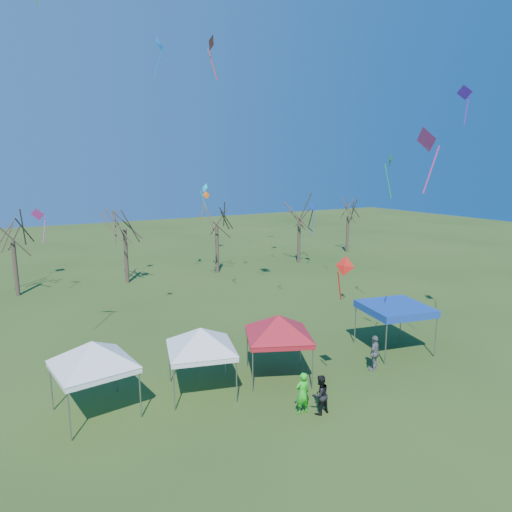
{
  "coord_description": "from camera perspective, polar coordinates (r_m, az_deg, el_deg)",
  "views": [
    {
      "loc": [
        -11.8,
        -14.21,
        9.79
      ],
      "look_at": [
        -1.88,
        3.0,
        5.91
      ],
      "focal_mm": 32.0,
      "sensor_mm": 36.0,
      "label": 1
    }
  ],
  "objects": [
    {
      "name": "kite_13",
      "position": [
        36.88,
        -25.59,
        4.68
      ],
      "size": [
        1.16,
        0.99,
        2.62
      ],
      "rotation": [
        0.0,
        0.0,
        2.65
      ],
      "color": "#D12EA3",
      "rests_on": "ground"
    },
    {
      "name": "tent_red",
      "position": [
        21.27,
        2.83,
        -7.91
      ],
      "size": [
        3.78,
        3.78,
        3.58
      ],
      "rotation": [
        0.0,
        0.0,
        -0.42
      ],
      "color": "gray",
      "rests_on": "ground"
    },
    {
      "name": "kite_19",
      "position": [
        36.5,
        -6.47,
        8.4
      ],
      "size": [
        0.57,
        0.82,
        2.08
      ],
      "rotation": [
        0.0,
        0.0,
        4.87
      ],
      "color": "#0DC6CB",
      "rests_on": "ground"
    },
    {
      "name": "tree_5",
      "position": [
        53.85,
        11.5,
        6.51
      ],
      "size": [
        3.39,
        3.39,
        7.46
      ],
      "color": "#3D2D21",
      "rests_on": "ground"
    },
    {
      "name": "kite_17",
      "position": [
        29.27,
        16.38,
        11.31
      ],
      "size": [
        0.72,
        0.84,
        2.76
      ],
      "rotation": [
        0.0,
        0.0,
        4.09
      ],
      "color": "#179920",
      "rests_on": "ground"
    },
    {
      "name": "tent_white_mid",
      "position": [
        20.09,
        -6.94,
        -9.44
      ],
      "size": [
        3.78,
        3.78,
        3.46
      ],
      "rotation": [
        0.0,
        0.0,
        -0.27
      ],
      "color": "gray",
      "rests_on": "ground"
    },
    {
      "name": "tree_4",
      "position": [
        47.02,
        5.47,
        6.45
      ],
      "size": [
        3.58,
        3.58,
        7.89
      ],
      "color": "#3D2D21",
      "rests_on": "ground"
    },
    {
      "name": "tent_white_west",
      "position": [
        19.31,
        -19.83,
        -10.58
      ],
      "size": [
        4.04,
        4.04,
        3.58
      ],
      "rotation": [
        0.0,
        0.0,
        0.12
      ],
      "color": "gray",
      "rests_on": "ground"
    },
    {
      "name": "kite_24",
      "position": [
        26.64,
        -5.67,
        24.9
      ],
      "size": [
        0.78,
        0.81,
        2.25
      ],
      "rotation": [
        0.0,
        0.0,
        3.96
      ],
      "color": "red",
      "rests_on": "ground"
    },
    {
      "name": "kite_1",
      "position": [
        18.14,
        10.98,
        -1.35
      ],
      "size": [
        0.58,
        0.84,
        1.84
      ],
      "rotation": [
        0.0,
        0.0,
        5.15
      ],
      "color": "red",
      "rests_on": "ground"
    },
    {
      "name": "tent_blue",
      "position": [
        25.71,
        17.01,
        -6.32
      ],
      "size": [
        3.82,
        3.82,
        2.53
      ],
      "rotation": [
        0.0,
        0.0,
        -0.21
      ],
      "color": "gray",
      "rests_on": "ground"
    },
    {
      "name": "kite_27",
      "position": [
        20.62,
        20.61,
        13.42
      ],
      "size": [
        0.73,
        1.16,
        2.73
      ],
      "rotation": [
        0.0,
        0.0,
        1.46
      ],
      "color": "#DC308B",
      "rests_on": "ground"
    },
    {
      "name": "kite_11",
      "position": [
        34.5,
        -11.92,
        24.42
      ],
      "size": [
        1.17,
        1.26,
        2.69
      ],
      "rotation": [
        0.0,
        0.0,
        0.87
      ],
      "color": "blue",
      "rests_on": "ground"
    },
    {
      "name": "tree_1",
      "position": [
        39.08,
        -28.33,
        3.85
      ],
      "size": [
        3.42,
        3.42,
        7.54
      ],
      "color": "#3D2D21",
      "rests_on": "ground"
    },
    {
      "name": "tree_2",
      "position": [
        39.88,
        -16.23,
        5.58
      ],
      "size": [
        3.71,
        3.71,
        8.18
      ],
      "color": "#3D2D21",
      "rests_on": "ground"
    },
    {
      "name": "ground",
      "position": [
        20.9,
        9.01,
        -17.03
      ],
      "size": [
        140.0,
        140.0,
        0.0
      ],
      "primitive_type": "plane",
      "color": "#2C4917",
      "rests_on": "ground"
    },
    {
      "name": "person_grey",
      "position": [
        23.47,
        14.61,
        -11.63
      ],
      "size": [
        1.12,
        0.86,
        1.77
      ],
      "primitive_type": "imported",
      "rotation": [
        0.0,
        0.0,
        3.62
      ],
      "color": "slate",
      "rests_on": "ground"
    },
    {
      "name": "kite_12",
      "position": [
        44.07,
        7.17,
        6.0
      ],
      "size": [
        1.15,
        1.14,
        3.16
      ],
      "rotation": [
        0.0,
        0.0,
        0.77
      ],
      "color": "#1631EE",
      "rests_on": "ground"
    },
    {
      "name": "tree_3",
      "position": [
        42.37,
        -4.96,
        5.98
      ],
      "size": [
        3.59,
        3.59,
        7.91
      ],
      "color": "#3D2D21",
      "rests_on": "ground"
    },
    {
      "name": "kite_9",
      "position": [
        23.64,
        24.65,
        17.98
      ],
      "size": [
        0.56,
        0.78,
        1.8
      ],
      "rotation": [
        0.0,
        0.0,
        1.86
      ],
      "color": "#551ABA",
      "rests_on": "ground"
    },
    {
      "name": "person_dark",
      "position": [
        19.3,
        8.01,
        -16.79
      ],
      "size": [
        0.84,
        0.68,
        1.63
      ],
      "primitive_type": "imported",
      "rotation": [
        0.0,
        0.0,
        3.22
      ],
      "color": "black",
      "rests_on": "ground"
    },
    {
      "name": "person_green",
      "position": [
        19.22,
        5.84,
        -16.66
      ],
      "size": [
        0.66,
        0.46,
        1.75
      ],
      "primitive_type": "imported",
      "rotation": [
        0.0,
        0.0,
        3.08
      ],
      "color": "#23D221",
      "rests_on": "ground"
    },
    {
      "name": "kite_22",
      "position": [
        38.28,
        -6.27,
        7.43
      ],
      "size": [
        0.77,
        0.75,
        2.39
      ],
      "rotation": [
        0.0,
        0.0,
        0.12
      ],
      "color": "#EA5F0C",
      "rests_on": "ground"
    }
  ]
}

